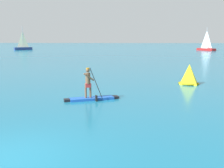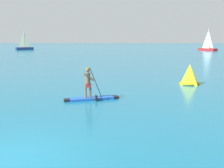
% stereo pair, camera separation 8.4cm
% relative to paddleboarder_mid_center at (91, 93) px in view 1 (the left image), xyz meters
% --- Properties ---
extents(ground, '(440.00, 440.00, 0.00)m').
position_rel_paddleboarder_mid_center_xyz_m(ground, '(-1.20, -7.42, -0.36)').
color(ground, '#196B8C').
extents(paddleboarder_mid_center, '(2.90, 1.48, 1.79)m').
position_rel_paddleboarder_mid_center_xyz_m(paddleboarder_mid_center, '(0.00, 0.00, 0.00)').
color(paddleboarder_mid_center, blue).
rests_on(paddleboarder_mid_center, ground).
extents(race_marker_buoy, '(1.68, 1.68, 1.45)m').
position_rel_paddleboarder_mid_center_xyz_m(race_marker_buoy, '(6.27, 5.64, 0.30)').
color(race_marker_buoy, yellow).
rests_on(race_marker_buoy, ground).
extents(sailboat_left_horizon, '(4.95, 4.40, 6.93)m').
position_rel_paddleboarder_mid_center_xyz_m(sailboat_left_horizon, '(-30.93, 65.14, 0.43)').
color(sailboat_left_horizon, navy).
rests_on(sailboat_left_horizon, ground).
extents(sailboat_right_horizon, '(4.28, 6.06, 6.41)m').
position_rel_paddleboarder_mid_center_xyz_m(sailboat_right_horizon, '(22.72, 64.81, 0.44)').
color(sailboat_right_horizon, '#A51E1E').
rests_on(sailboat_right_horizon, ground).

